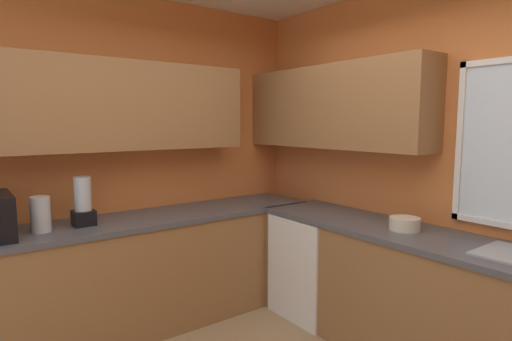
{
  "coord_description": "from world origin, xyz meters",
  "views": [
    {
      "loc": [
        1.55,
        -1.2,
        1.67
      ],
      "look_at": [
        -0.81,
        0.56,
        1.33
      ],
      "focal_mm": 28.98,
      "sensor_mm": 36.0,
      "label": 1
    }
  ],
  "objects_px": {
    "bowl": "(405,224)",
    "dishwasher": "(316,264)",
    "blender_appliance": "(83,204)",
    "kettle": "(41,214)"
  },
  "relations": [
    {
      "from": "kettle",
      "to": "bowl",
      "type": "distance_m",
      "value": 2.53
    },
    {
      "from": "bowl",
      "to": "dishwasher",
      "type": "bearing_deg",
      "value": -177.93
    },
    {
      "from": "bowl",
      "to": "blender_appliance",
      "type": "distance_m",
      "value": 2.32
    },
    {
      "from": "kettle",
      "to": "bowl",
      "type": "height_order",
      "value": "kettle"
    },
    {
      "from": "dishwasher",
      "to": "blender_appliance",
      "type": "bearing_deg",
      "value": -110.7
    },
    {
      "from": "blender_appliance",
      "to": "dishwasher",
      "type": "bearing_deg",
      "value": 69.3
    },
    {
      "from": "kettle",
      "to": "dishwasher",
      "type": "bearing_deg",
      "value": 72.52
    },
    {
      "from": "bowl",
      "to": "blender_appliance",
      "type": "xyz_separation_m",
      "value": [
        -1.49,
        -1.78,
        0.12
      ]
    },
    {
      "from": "dishwasher",
      "to": "kettle",
      "type": "height_order",
      "value": "kettle"
    },
    {
      "from": "kettle",
      "to": "blender_appliance",
      "type": "distance_m",
      "value": 0.29
    }
  ]
}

